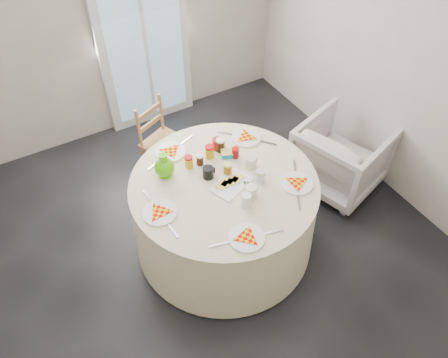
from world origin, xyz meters
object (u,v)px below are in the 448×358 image
table (224,214)px  armchair (342,153)px  green_pitcher (164,165)px  wooden_chair (164,138)px

table → armchair: (1.36, 0.08, 0.02)m
table → green_pitcher: size_ratio=7.43×
armchair → green_pitcher: (-1.72, 0.23, 0.48)m
wooden_chair → green_pitcher: size_ratio=4.03×
wooden_chair → armchair: bearing=-59.3°
table → wooden_chair: bearing=93.3°
table → wooden_chair: size_ratio=1.84×
table → wooden_chair: wooden_chair is taller
wooden_chair → armchair: 1.73m
armchair → wooden_chair: bearing=38.0°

